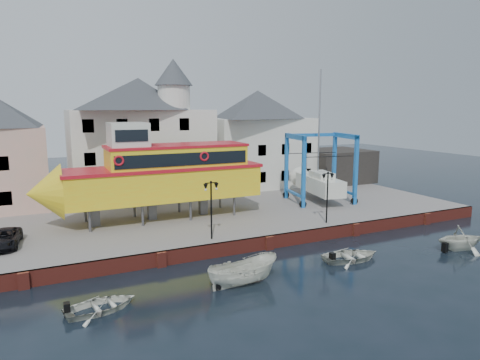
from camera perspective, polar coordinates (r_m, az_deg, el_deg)
name	(u,v)px	position (r m, az deg, el deg)	size (l,w,h in m)	color
ground	(269,249)	(31.68, 3.86, -9.21)	(140.00, 140.00, 0.00)	black
hardstanding	(213,210)	(41.09, -3.67, -4.07)	(44.00, 22.00, 1.00)	slate
quay_wall	(268,242)	(31.61, 3.78, -8.30)	(44.00, 0.47, 1.00)	maroon
building_white_main	(142,136)	(45.67, -12.97, 5.77)	(14.00, 8.30, 14.00)	silver
building_white_right	(257,138)	(51.10, 2.33, 5.56)	(12.00, 8.00, 11.20)	silver
shed_dark	(335,166)	(55.22, 12.51, 1.89)	(8.00, 7.00, 4.00)	black
lamp_post_left	(211,195)	(29.96, -3.87, -2.03)	(1.12, 0.32, 4.20)	black
lamp_post_right	(328,184)	(34.82, 11.61, -0.57)	(1.12, 0.32, 4.20)	black
tour_boat	(151,175)	(35.81, -11.74, 0.72)	(18.52, 4.57, 8.06)	#59595E
travel_lift	(316,179)	(43.74, 10.12, 0.18)	(6.76, 8.78, 12.88)	blue
van	(4,238)	(32.92, -29.00, -6.83)	(1.92, 4.17, 1.16)	black
motorboat_a	(243,285)	(25.71, 0.40, -13.79)	(1.70, 4.52, 1.75)	silver
motorboat_b	(351,260)	(30.46, 14.61, -10.29)	(2.89, 4.05, 0.84)	silver
motorboat_c	(460,249)	(35.43, 27.24, -8.24)	(3.15, 3.65, 1.92)	silver
motorboat_d	(101,311)	(23.86, -18.01, -16.23)	(2.58, 3.61, 0.75)	silver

